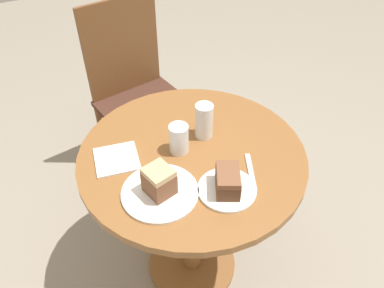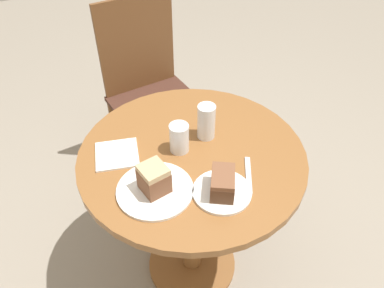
# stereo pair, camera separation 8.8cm
# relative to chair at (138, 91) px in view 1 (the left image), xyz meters

# --- Properties ---
(ground_plane) EXTENTS (8.00, 8.00, 0.00)m
(ground_plane) POSITION_rel_chair_xyz_m (-0.07, -0.80, -0.52)
(ground_plane) COLOR gray
(table) EXTENTS (0.82, 0.82, 0.76)m
(table) POSITION_rel_chair_xyz_m (-0.07, -0.80, 0.05)
(table) COLOR brown
(table) RESTS_ON ground_plane
(chair) EXTENTS (0.52, 0.49, 0.99)m
(chair) POSITION_rel_chair_xyz_m (0.00, 0.00, 0.00)
(chair) COLOR brown
(chair) RESTS_ON ground_plane
(plate_near) EXTENTS (0.19, 0.19, 0.01)m
(plate_near) POSITION_rel_chair_xyz_m (-0.06, -1.01, 0.24)
(plate_near) COLOR white
(plate_near) RESTS_ON table
(plate_far) EXTENTS (0.25, 0.25, 0.01)m
(plate_far) POSITION_rel_chair_xyz_m (-0.25, -0.93, 0.24)
(plate_far) COLOR white
(plate_far) RESTS_ON table
(cake_slice_near) EXTENTS (0.12, 0.13, 0.07)m
(cake_slice_near) POSITION_rel_chair_xyz_m (-0.06, -1.01, 0.29)
(cake_slice_near) COLOR brown
(cake_slice_near) RESTS_ON plate_near
(cake_slice_far) EXTENTS (0.10, 0.10, 0.10)m
(cake_slice_far) POSITION_rel_chair_xyz_m (-0.25, -0.93, 0.30)
(cake_slice_far) COLOR brown
(cake_slice_far) RESTS_ON plate_far
(glass_lemonade) EXTENTS (0.07, 0.07, 0.14)m
(glass_lemonade) POSITION_rel_chair_xyz_m (0.01, -0.74, 0.30)
(glass_lemonade) COLOR beige
(glass_lemonade) RESTS_ON table
(glass_water) EXTENTS (0.07, 0.07, 0.11)m
(glass_water) POSITION_rel_chair_xyz_m (-0.11, -0.77, 0.29)
(glass_water) COLOR silver
(glass_water) RESTS_ON table
(napkin_stack) EXTENTS (0.17, 0.17, 0.01)m
(napkin_stack) POSITION_rel_chair_xyz_m (-0.33, -0.72, 0.24)
(napkin_stack) COLOR white
(napkin_stack) RESTS_ON table
(fork) EXTENTS (0.09, 0.16, 0.00)m
(fork) POSITION_rel_chair_xyz_m (0.06, -0.98, 0.24)
(fork) COLOR silver
(fork) RESTS_ON table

